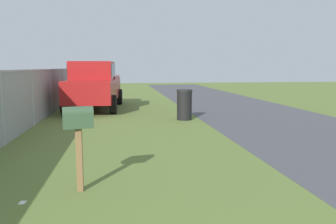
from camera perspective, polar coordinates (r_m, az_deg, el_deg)
name	(u,v)px	position (r m, az deg, el deg)	size (l,w,h in m)	color
mailbox	(78,125)	(5.12, -15.02, -2.09)	(0.27, 0.47, 1.28)	brown
pickup_truck	(94,84)	(15.10, -12.39, 4.62)	(5.44, 2.40, 2.09)	maroon
trash_bin	(184,105)	(11.85, 2.80, 1.26)	(0.55, 0.55, 1.07)	black
fence_section	(19,100)	(10.06, -23.99, 1.90)	(19.55, 0.07, 1.78)	#9EA3A8
litter_wrapper_midfield_b	(22,202)	(5.19, -23.51, -13.91)	(0.12, 0.08, 0.01)	silver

